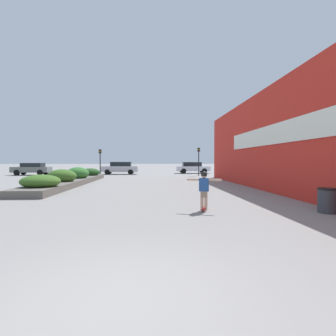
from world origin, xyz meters
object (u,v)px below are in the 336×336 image
object	(u,v)px
skateboarder	(204,186)
car_center_left	(256,167)
trash_bin	(327,200)
car_center_right	(120,168)
car_leftmost	(193,167)
traffic_light_right	(199,157)
car_rightmost	(32,169)
traffic_light_left	(100,158)
skateboard	(204,209)

from	to	relation	value
skateboarder	car_center_left	bearing A→B (deg)	81.80
trash_bin	car_center_right	xyz separation A→B (m)	(-10.13, 26.16, 0.42)
car_leftmost	trash_bin	bearing A→B (deg)	0.52
trash_bin	car_center_left	distance (m)	30.70
skateboarder	car_center_left	xyz separation A→B (m)	(13.34, 28.64, -0.08)
car_leftmost	traffic_light_right	distance (m)	6.28
trash_bin	car_leftmost	bearing A→B (deg)	90.52
car_leftmost	car_rightmost	xyz separation A→B (m)	(-20.51, -3.32, -0.04)
traffic_light_left	traffic_light_right	distance (m)	11.35
trash_bin	traffic_light_left	xyz separation A→B (m)	(-11.82, 21.60, 1.69)
trash_bin	car_leftmost	world-z (taller)	car_leftmost
skateboard	car_rightmost	size ratio (longest dim) A/B	0.16
skateboard	car_center_left	distance (m)	31.60
traffic_light_right	trash_bin	bearing A→B (deg)	-88.77
car_rightmost	traffic_light_right	xyz separation A→B (m)	(20.29, -2.79, 1.46)
skateboard	traffic_light_left	world-z (taller)	traffic_light_left
car_rightmost	traffic_light_left	world-z (taller)	traffic_light_left
trash_bin	traffic_light_right	distance (m)	22.04
car_center_left	skateboarder	bearing A→B (deg)	-24.98
skateboarder	trash_bin	world-z (taller)	skateboarder
trash_bin	traffic_light_right	xyz separation A→B (m)	(-0.47, 21.96, 1.83)
skateboarder	car_rightmost	world-z (taller)	car_rightmost
skateboarder	car_leftmost	bearing A→B (deg)	98.89
skateboarder	car_center_right	xyz separation A→B (m)	(-6.08, 25.53, -0.03)
car_center_right	car_rightmost	size ratio (longest dim) A/B	1.08
traffic_light_left	traffic_light_right	world-z (taller)	traffic_light_right
skateboarder	traffic_light_left	size ratio (longest dim) A/B	0.42
traffic_light_left	car_center_left	bearing A→B (deg)	19.95
skateboard	skateboarder	distance (m)	0.81
skateboard	traffic_light_left	bearing A→B (deg)	127.07
skateboard	traffic_light_right	distance (m)	21.74
car_leftmost	car_center_right	size ratio (longest dim) A/B	0.98
trash_bin	car_center_right	size ratio (longest dim) A/B	0.18
car_center_right	car_leftmost	bearing A→B (deg)	-79.05
skateboarder	car_rightmost	size ratio (longest dim) A/B	0.29
skateboard	traffic_light_right	bearing A→B (deg)	97.23
car_center_right	car_rightmost	bearing A→B (deg)	97.56
car_center_right	traffic_light_right	world-z (taller)	traffic_light_right
car_center_left	traffic_light_left	size ratio (longest dim) A/B	1.51
car_center_left	car_center_right	xyz separation A→B (m)	(-19.42, -3.10, 0.04)
car_rightmost	traffic_light_right	bearing A→B (deg)	-97.83
traffic_light_left	trash_bin	bearing A→B (deg)	-61.32
skateboard	car_center_right	xyz separation A→B (m)	(-6.08, 25.53, 0.77)
skateboard	traffic_light_left	xyz separation A→B (m)	(-7.76, 20.98, 2.04)
skateboard	traffic_light_right	world-z (taller)	traffic_light_right
car_center_right	skateboard	bearing A→B (deg)	-166.61
trash_bin	skateboard	bearing A→B (deg)	171.22
skateboarder	traffic_light_left	distance (m)	22.40
traffic_light_left	skateboard	bearing A→B (deg)	-69.70
skateboard	car_leftmost	distance (m)	27.72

